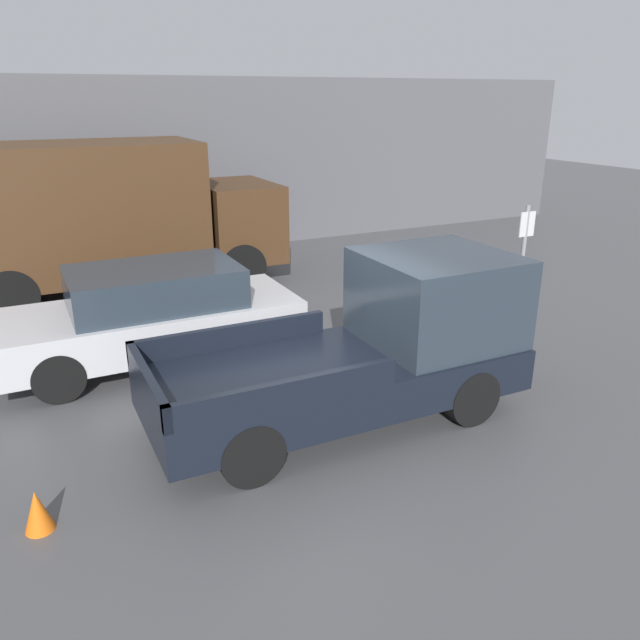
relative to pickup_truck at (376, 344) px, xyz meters
The scene contains 8 objects.
ground_plane 1.24m from the pickup_truck, 169.74° to the left, with size 60.00×60.00×0.00m, color #4C4C4F.
building_wall 10.44m from the pickup_truck, 94.14° to the left, with size 28.00×0.15×4.61m.
pickup_truck is the anchor object (origin of this frame).
car 3.87m from the pickup_truck, 127.73° to the left, with size 4.78×1.93×1.59m.
delivery_truck 7.83m from the pickup_truck, 109.83° to the left, with size 7.51×2.55×3.23m.
parking_sign 3.36m from the pickup_truck, 13.35° to the left, with size 0.30×0.07×2.50m.
newspaper_box 10.31m from the pickup_truck, 103.76° to the left, with size 0.45×0.40×1.07m.
traffic_cone 4.48m from the pickup_truck, behind, with size 0.29×0.29×0.45m.
Camera 1 is at (-3.39, -6.78, 4.16)m, focal length 35.00 mm.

